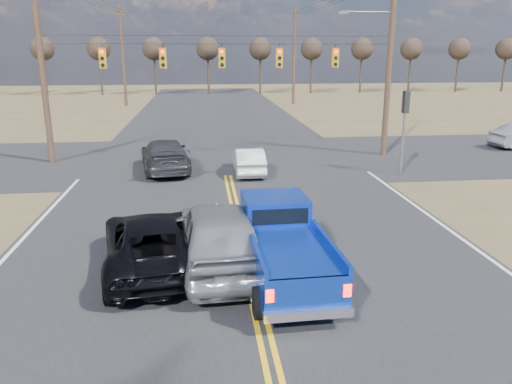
{
  "coord_description": "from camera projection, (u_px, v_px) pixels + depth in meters",
  "views": [
    {
      "loc": [
        -1.17,
        -8.69,
        5.67
      ],
      "look_at": [
        0.44,
        5.9,
        1.5
      ],
      "focal_mm": 35.0,
      "sensor_mm": 36.0,
      "label": 1
    }
  ],
  "objects": [
    {
      "name": "utility_poles",
      "position": [
        223.0,
        60.0,
        24.81
      ],
      "size": [
        19.6,
        58.32,
        10.0
      ],
      "color": "#473323",
      "rests_on": "ground"
    },
    {
      "name": "road_main",
      "position": [
        233.0,
        201.0,
        19.54
      ],
      "size": [
        14.0,
        120.0,
        0.02
      ],
      "primitive_type": "cube",
      "color": "#28282B",
      "rests_on": "ground"
    },
    {
      "name": "white_car_queue",
      "position": [
        249.0,
        160.0,
        23.76
      ],
      "size": [
        1.35,
        3.82,
        1.26
      ],
      "primitive_type": "imported",
      "rotation": [
        0.0,
        0.0,
        3.13
      ],
      "color": "silver",
      "rests_on": "ground"
    },
    {
      "name": "silver_suv",
      "position": [
        218.0,
        234.0,
        13.39
      ],
      "size": [
        2.5,
        5.52,
        1.84
      ],
      "primitive_type": "imported",
      "rotation": [
        0.0,
        0.0,
        3.2
      ],
      "color": "gray",
      "rests_on": "ground"
    },
    {
      "name": "black_suv",
      "position": [
        151.0,
        242.0,
        13.35
      ],
      "size": [
        3.16,
        5.57,
        1.47
      ],
      "primitive_type": "imported",
      "rotation": [
        0.0,
        0.0,
        3.28
      ],
      "color": "black",
      "rests_on": "ground"
    },
    {
      "name": "dgrey_car_queue",
      "position": [
        165.0,
        155.0,
        24.28
      ],
      "size": [
        2.88,
        5.55,
        1.54
      ],
      "primitive_type": "imported",
      "rotation": [
        0.0,
        0.0,
        3.28
      ],
      "color": "#343439",
      "rests_on": "ground"
    },
    {
      "name": "road_cross",
      "position": [
        224.0,
        158.0,
        27.19
      ],
      "size": [
        120.0,
        12.0,
        0.02
      ],
      "primitive_type": "cube",
      "color": "#28282B",
      "rests_on": "ground"
    },
    {
      "name": "pickup_truck",
      "position": [
        283.0,
        246.0,
        12.59
      ],
      "size": [
        2.18,
        5.13,
        1.9
      ],
      "rotation": [
        0.0,
        0.0,
        0.04
      ],
      "color": "black",
      "rests_on": "ground"
    },
    {
      "name": "ground",
      "position": [
        266.0,
        345.0,
        9.98
      ],
      "size": [
        160.0,
        160.0,
        0.0
      ],
      "primitive_type": "plane",
      "color": "brown",
      "rests_on": "ground"
    },
    {
      "name": "signal_gantry",
      "position": [
        232.0,
        63.0,
        25.66
      ],
      "size": [
        19.6,
        4.83,
        10.0
      ],
      "color": "#473323",
      "rests_on": "ground"
    },
    {
      "name": "treeline",
      "position": [
        216.0,
        50.0,
        34.2
      ],
      "size": [
        87.0,
        117.8,
        7.4
      ],
      "color": "#33261C",
      "rests_on": "ground"
    }
  ]
}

